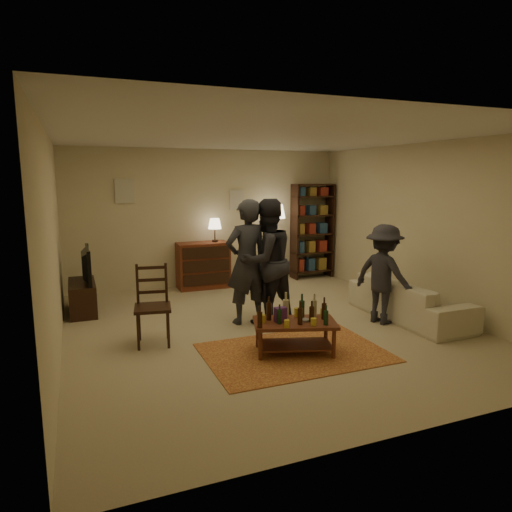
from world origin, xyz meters
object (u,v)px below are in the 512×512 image
dresser (204,264)px  floor_lamp (276,217)px  tv_stand (82,289)px  person_right (266,261)px  dining_chair (152,301)px  bookshelf (312,230)px  person_left (247,262)px  person_by_sofa (384,274)px  coffee_table (295,324)px  sofa (409,299)px

dresser → floor_lamp: size_ratio=0.84×
tv_stand → floor_lamp: (3.79, 0.85, 0.98)m
person_right → dining_chair: bearing=-5.7°
dresser → person_right: size_ratio=0.74×
bookshelf → person_left: bookshelf is taller
floor_lamp → person_by_sofa: floor_lamp is taller
bookshelf → person_right: 3.29m
person_left → person_right: (0.28, -0.07, 0.00)m
floor_lamp → person_left: bearing=-123.3°
coffee_table → bookshelf: bearing=58.7°
dresser → person_by_sofa: size_ratio=0.92×
tv_stand → person_right: size_ratio=0.57×
coffee_table → sofa: bearing=15.2°
tv_stand → person_right: person_right is taller
sofa → person_by_sofa: bearing=91.1°
sofa → person_by_sofa: size_ratio=1.41×
bookshelf → person_by_sofa: 3.25m
bookshelf → sofa: 3.26m
bookshelf → tv_stand: bearing=-168.2°
bookshelf → sofa: size_ratio=0.97×
person_left → person_by_sofa: 2.03m
dining_chair → person_by_sofa: (3.32, -0.42, 0.18)m
tv_stand → floor_lamp: 4.00m
coffee_table → person_left: (-0.11, 1.36, 0.55)m
dresser → person_by_sofa: bearing=-58.8°
dresser → floor_lamp: 1.77m
coffee_table → person_right: size_ratio=0.61×
floor_lamp → person_left: size_ratio=0.87×
person_right → sofa: bearing=147.5°
dining_chair → floor_lamp: 4.05m
sofa → person_by_sofa: 0.66m
person_left → person_by_sofa: bearing=150.5°
dresser → person_by_sofa: (1.89, -3.12, 0.26)m
coffee_table → floor_lamp: floor_lamp is taller
person_by_sofa → person_right: bearing=48.0°
person_right → person_left: bearing=-27.8°
dining_chair → dresser: (1.43, 2.71, -0.08)m
person_left → floor_lamp: bearing=-131.0°
coffee_table → dining_chair: 1.87m
dresser → sofa: (2.39, -3.11, -0.17)m
dining_chair → tv_stand: size_ratio=1.00×
dining_chair → tv_stand: 1.98m
dining_chair → person_by_sofa: 3.35m
coffee_table → person_by_sofa: 1.90m
dining_chair → person_left: (1.44, 0.34, 0.36)m
bookshelf → sofa: bearing=-90.8°
tv_stand → person_right: bearing=-30.8°
tv_stand → dresser: 2.43m
person_left → person_by_sofa: person_left is taller
tv_stand → floor_lamp: size_ratio=0.66×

